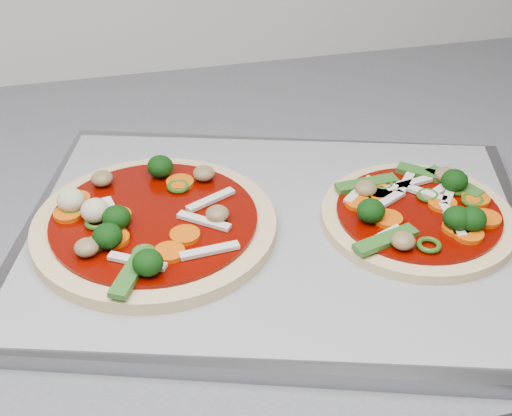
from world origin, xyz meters
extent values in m
cube|color=slate|center=(0.00, 1.30, 0.88)|extent=(3.60, 0.60, 0.04)
cube|color=gray|center=(-0.22, 1.22, 0.91)|extent=(0.52, 0.44, 0.01)
cube|color=gray|center=(-0.22, 1.22, 0.92)|extent=(0.49, 0.41, 0.00)
cylinder|color=#D1B482|center=(-0.32, 1.23, 0.92)|extent=(0.29, 0.29, 0.01)
cylinder|color=#690900|center=(-0.32, 1.23, 0.93)|extent=(0.25, 0.25, 0.00)
cube|color=silver|center=(-0.28, 1.22, 0.93)|extent=(0.04, 0.04, 0.00)
cylinder|color=#E36109|center=(-0.29, 1.28, 0.93)|extent=(0.03, 0.03, 0.00)
cylinder|color=#E36109|center=(-0.30, 1.20, 0.93)|extent=(0.03, 0.03, 0.00)
torus|color=#295212|center=(-0.33, 1.18, 0.93)|extent=(0.03, 0.03, 0.00)
cube|color=silver|center=(-0.35, 1.24, 0.93)|extent=(0.02, 0.05, 0.00)
ellipsoid|color=#0C340A|center=(-0.33, 1.16, 0.94)|extent=(0.03, 0.03, 0.02)
ellipsoid|color=#0C340A|center=(-0.36, 1.20, 0.94)|extent=(0.02, 0.02, 0.02)
cylinder|color=#E36109|center=(-0.31, 1.18, 0.93)|extent=(0.03, 0.03, 0.00)
cylinder|color=#E36109|center=(-0.38, 1.27, 0.93)|extent=(0.03, 0.03, 0.00)
torus|color=#295212|center=(-0.36, 1.23, 0.93)|extent=(0.02, 0.02, 0.00)
cube|color=silver|center=(-0.28, 1.18, 0.93)|extent=(0.05, 0.01, 0.00)
ellipsoid|color=beige|center=(-0.36, 1.24, 0.94)|extent=(0.03, 0.03, 0.02)
cylinder|color=#E36109|center=(-0.35, 1.21, 0.93)|extent=(0.03, 0.03, 0.00)
ellipsoid|color=olive|center=(-0.37, 1.20, 0.94)|extent=(0.03, 0.03, 0.01)
cylinder|color=#E36109|center=(-0.39, 1.25, 0.93)|extent=(0.03, 0.03, 0.00)
cube|color=silver|center=(-0.34, 1.17, 0.93)|extent=(0.05, 0.03, 0.00)
cylinder|color=#E36109|center=(-0.35, 1.24, 0.93)|extent=(0.03, 0.03, 0.00)
torus|color=#295212|center=(-0.29, 1.27, 0.93)|extent=(0.03, 0.03, 0.00)
ellipsoid|color=#0C340A|center=(-0.35, 1.23, 0.94)|extent=(0.03, 0.03, 0.02)
ellipsoid|color=olive|center=(-0.36, 1.30, 0.94)|extent=(0.03, 0.03, 0.01)
ellipsoid|color=olive|center=(-0.27, 1.28, 0.94)|extent=(0.03, 0.03, 0.01)
torus|color=#295212|center=(-0.37, 1.20, 0.93)|extent=(0.03, 0.03, 0.00)
ellipsoid|color=olive|center=(-0.27, 1.22, 0.94)|extent=(0.03, 0.03, 0.01)
ellipsoid|color=beige|center=(-0.38, 1.26, 0.94)|extent=(0.03, 0.03, 0.02)
torus|color=#295212|center=(-0.38, 1.26, 0.93)|extent=(0.02, 0.02, 0.00)
ellipsoid|color=#0C340A|center=(-0.30, 1.30, 0.94)|extent=(0.03, 0.03, 0.02)
cube|color=silver|center=(-0.27, 1.24, 0.93)|extent=(0.05, 0.03, 0.00)
cube|color=#316721|center=(-0.34, 1.16, 0.93)|extent=(0.04, 0.06, 0.00)
cylinder|color=#D1B482|center=(-0.09, 1.19, 0.92)|extent=(0.21, 0.21, 0.01)
cylinder|color=#690900|center=(-0.09, 1.19, 0.93)|extent=(0.18, 0.18, 0.00)
ellipsoid|color=#0C340A|center=(-0.05, 1.22, 0.94)|extent=(0.03, 0.03, 0.02)
cube|color=#316721|center=(-0.06, 1.24, 0.93)|extent=(0.05, 0.05, 0.00)
cylinder|color=#E36109|center=(-0.07, 1.16, 0.93)|extent=(0.03, 0.03, 0.00)
torus|color=#295212|center=(-0.11, 1.14, 0.93)|extent=(0.03, 0.03, 0.00)
ellipsoid|color=#0C340A|center=(-0.14, 1.19, 0.94)|extent=(0.03, 0.03, 0.02)
cube|color=silver|center=(-0.07, 1.17, 0.93)|extent=(0.01, 0.05, 0.00)
cylinder|color=#E36109|center=(-0.04, 1.20, 0.93)|extent=(0.04, 0.04, 0.00)
torus|color=#295212|center=(-0.04, 1.19, 0.93)|extent=(0.03, 0.03, 0.00)
cube|color=silver|center=(-0.09, 1.23, 0.93)|extent=(0.05, 0.02, 0.00)
cylinder|color=#E36109|center=(-0.13, 1.19, 0.93)|extent=(0.03, 0.03, 0.00)
cube|color=#316721|center=(-0.05, 1.22, 0.93)|extent=(0.04, 0.06, 0.00)
ellipsoid|color=#0C340A|center=(-0.07, 1.16, 0.94)|extent=(0.03, 0.03, 0.02)
ellipsoid|color=olive|center=(-0.05, 1.23, 0.93)|extent=(0.02, 0.02, 0.01)
cylinder|color=#E36109|center=(-0.12, 1.23, 0.93)|extent=(0.03, 0.03, 0.00)
cylinder|color=#E36109|center=(-0.04, 1.17, 0.93)|extent=(0.04, 0.04, 0.00)
cube|color=silver|center=(-0.13, 1.23, 0.93)|extent=(0.04, 0.04, 0.00)
cube|color=silver|center=(-0.08, 1.22, 0.93)|extent=(0.04, 0.04, 0.00)
cube|color=silver|center=(-0.05, 1.22, 0.93)|extent=(0.05, 0.03, 0.00)
torus|color=#295212|center=(-0.11, 1.24, 0.93)|extent=(0.03, 0.03, 0.00)
ellipsoid|color=#0C340A|center=(-0.06, 1.16, 0.94)|extent=(0.03, 0.03, 0.02)
cylinder|color=#E36109|center=(-0.12, 1.22, 0.93)|extent=(0.03, 0.03, 0.00)
cube|color=silver|center=(-0.14, 1.16, 0.93)|extent=(0.05, 0.03, 0.00)
cube|color=#316721|center=(-0.14, 1.16, 0.93)|extent=(0.06, 0.03, 0.00)
cylinder|color=#E36109|center=(-0.14, 1.22, 0.93)|extent=(0.03, 0.03, 0.00)
cylinder|color=#E36109|center=(-0.07, 1.20, 0.93)|extent=(0.03, 0.03, 0.00)
cube|color=silver|center=(-0.09, 1.24, 0.93)|extent=(0.04, 0.04, 0.00)
ellipsoid|color=olive|center=(-0.06, 1.16, 0.93)|extent=(0.02, 0.02, 0.01)
ellipsoid|color=olive|center=(-0.13, 1.23, 0.93)|extent=(0.02, 0.02, 0.01)
torus|color=#295212|center=(-0.05, 1.21, 0.93)|extent=(0.03, 0.03, 0.00)
cylinder|color=#E36109|center=(-0.07, 1.15, 0.93)|extent=(0.03, 0.03, 0.00)
cube|color=#316721|center=(-0.12, 1.24, 0.93)|extent=(0.06, 0.02, 0.00)
ellipsoid|color=olive|center=(-0.13, 1.15, 0.93)|extent=(0.03, 0.03, 0.01)
torus|color=#295212|center=(-0.08, 1.21, 0.93)|extent=(0.03, 0.03, 0.00)
cube|color=silver|center=(-0.06, 1.21, 0.93)|extent=(0.04, 0.04, 0.00)
cube|color=silver|center=(-0.12, 1.21, 0.93)|extent=(0.05, 0.03, 0.00)
camera|label=1|loc=(-0.35, 0.74, 1.28)|focal=50.00mm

